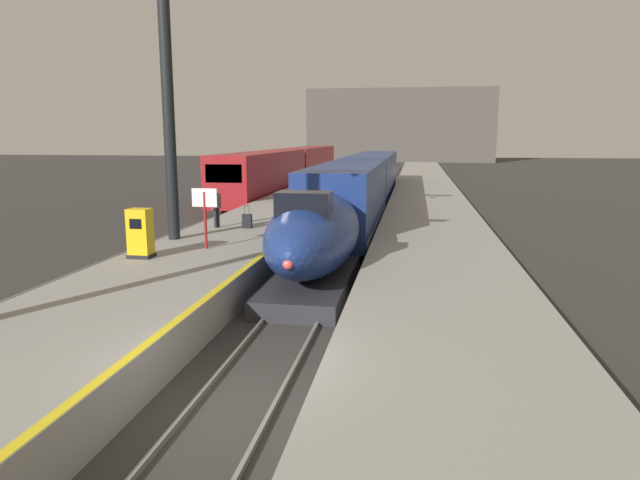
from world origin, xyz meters
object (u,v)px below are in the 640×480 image
object	(u,v)px
highspeed_train_main	(360,189)
ticket_machine_yellow	(140,235)
departure_info_board	(205,206)
regional_train_adjacent	(290,168)
passenger_near_edge	(216,205)
station_column_mid	(167,78)
rolling_suitcase	(247,221)

from	to	relation	value
highspeed_train_main	ticket_machine_yellow	distance (m)	17.15
departure_info_board	ticket_machine_yellow	bearing A→B (deg)	-131.43
regional_train_adjacent	passenger_near_edge	size ratio (longest dim) A/B	21.66
regional_train_adjacent	station_column_mid	xyz separation A→B (m)	(2.20, -30.36, 4.92)
regional_train_adjacent	departure_info_board	bearing A→B (deg)	-82.69
station_column_mid	rolling_suitcase	distance (m)	6.72
ticket_machine_yellow	departure_info_board	size ratio (longest dim) A/B	0.75
departure_info_board	regional_train_adjacent	bearing A→B (deg)	97.31
highspeed_train_main	station_column_mid	world-z (taller)	station_column_mid
station_column_mid	ticket_machine_yellow	size ratio (longest dim) A/B	6.30
regional_train_adjacent	station_column_mid	size ratio (longest dim) A/B	3.63
passenger_near_edge	departure_info_board	distance (m)	4.73
highspeed_train_main	regional_train_adjacent	distance (m)	19.29
rolling_suitcase	ticket_machine_yellow	bearing A→B (deg)	-104.81
highspeed_train_main	rolling_suitcase	world-z (taller)	highspeed_train_main
rolling_suitcase	departure_info_board	world-z (taller)	departure_info_board
station_column_mid	departure_info_board	world-z (taller)	station_column_mid
highspeed_train_main	station_column_mid	xyz separation A→B (m)	(-5.90, -12.85, 5.13)
station_column_mid	ticket_machine_yellow	xyz separation A→B (m)	(0.35, -3.37, -5.26)
ticket_machine_yellow	passenger_near_edge	bearing A→B (deg)	87.09
passenger_near_edge	highspeed_train_main	bearing A→B (deg)	62.20
regional_train_adjacent	ticket_machine_yellow	xyz separation A→B (m)	(2.55, -33.73, -0.34)
station_column_mid	rolling_suitcase	size ratio (longest dim) A/B	10.26
rolling_suitcase	ticket_machine_yellow	size ratio (longest dim) A/B	0.61
regional_train_adjacent	departure_info_board	xyz separation A→B (m)	(4.10, -31.97, 0.43)
departure_info_board	rolling_suitcase	bearing A→B (deg)	88.51
rolling_suitcase	passenger_near_edge	bearing A→B (deg)	-179.06
rolling_suitcase	ticket_machine_yellow	distance (m)	6.56
ticket_machine_yellow	departure_info_board	bearing A→B (deg)	48.57
passenger_near_edge	rolling_suitcase	xyz separation A→B (m)	(1.35, 0.02, -0.69)
ticket_machine_yellow	rolling_suitcase	bearing A→B (deg)	75.19
passenger_near_edge	departure_info_board	xyz separation A→B (m)	(1.23, -4.54, 0.52)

